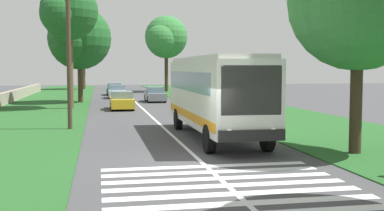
{
  "coord_description": "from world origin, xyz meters",
  "views": [
    {
      "loc": [
        -16.4,
        3.43,
        3.21
      ],
      "look_at": [
        4.48,
        -0.54,
        1.6
      ],
      "focal_mm": 46.04,
      "sensor_mm": 36.0,
      "label": 1
    }
  ],
  "objects_px": {
    "coach_bus": "(215,92)",
    "roadside_tree_left_0": "(68,14)",
    "roadside_tree_left_2": "(83,44)",
    "roadside_tree_right_0": "(165,38)",
    "roadside_tree_right_1": "(354,4)",
    "trailing_car_2": "(117,92)",
    "trailing_car_0": "(122,101)",
    "roadside_tree_left_1": "(78,40)",
    "trailing_car_1": "(155,95)",
    "utility_pole": "(69,55)",
    "trailing_car_3": "(114,89)"
  },
  "relations": [
    {
      "from": "coach_bus",
      "to": "roadside_tree_left_0",
      "type": "height_order",
      "value": "roadside_tree_left_0"
    },
    {
      "from": "roadside_tree_left_2",
      "to": "roadside_tree_right_0",
      "type": "distance_m",
      "value": 14.75
    },
    {
      "from": "coach_bus",
      "to": "roadside_tree_left_0",
      "type": "bearing_deg",
      "value": 22.58
    },
    {
      "from": "roadside_tree_right_0",
      "to": "roadside_tree_right_1",
      "type": "relative_size",
      "value": 1.24
    },
    {
      "from": "trailing_car_2",
      "to": "roadside_tree_right_1",
      "type": "height_order",
      "value": "roadside_tree_right_1"
    },
    {
      "from": "trailing_car_0",
      "to": "roadside_tree_left_2",
      "type": "relative_size",
      "value": 0.45
    },
    {
      "from": "roadside_tree_left_1",
      "to": "roadside_tree_left_2",
      "type": "distance_m",
      "value": 29.56
    },
    {
      "from": "trailing_car_1",
      "to": "roadside_tree_left_0",
      "type": "height_order",
      "value": "roadside_tree_left_0"
    },
    {
      "from": "coach_bus",
      "to": "trailing_car_2",
      "type": "bearing_deg",
      "value": 5.97
    },
    {
      "from": "trailing_car_0",
      "to": "roadside_tree_left_1",
      "type": "relative_size",
      "value": 0.48
    },
    {
      "from": "coach_bus",
      "to": "trailing_car_2",
      "type": "xyz_separation_m",
      "value": [
        31.61,
        3.31,
        -1.48
      ]
    },
    {
      "from": "roadside_tree_right_0",
      "to": "roadside_tree_left_2",
      "type": "bearing_deg",
      "value": 49.67
    },
    {
      "from": "roadside_tree_right_1",
      "to": "utility_pole",
      "type": "distance_m",
      "value": 14.47
    },
    {
      "from": "trailing_car_3",
      "to": "roadside_tree_left_2",
      "type": "distance_m",
      "value": 18.09
    },
    {
      "from": "roadside_tree_left_0",
      "to": "trailing_car_3",
      "type": "bearing_deg",
      "value": -11.7
    },
    {
      "from": "trailing_car_1",
      "to": "utility_pole",
      "type": "relative_size",
      "value": 0.58
    },
    {
      "from": "trailing_car_0",
      "to": "roadside_tree_right_0",
      "type": "distance_m",
      "value": 29.92
    },
    {
      "from": "roadside_tree_left_0",
      "to": "roadside_tree_right_1",
      "type": "height_order",
      "value": "roadside_tree_left_0"
    },
    {
      "from": "trailing_car_1",
      "to": "trailing_car_3",
      "type": "bearing_deg",
      "value": 15.1
    },
    {
      "from": "trailing_car_3",
      "to": "roadside_tree_left_0",
      "type": "relative_size",
      "value": 0.44
    },
    {
      "from": "roadside_tree_left_0",
      "to": "utility_pole",
      "type": "bearing_deg",
      "value": -176.65
    },
    {
      "from": "roadside_tree_right_0",
      "to": "roadside_tree_right_1",
      "type": "distance_m",
      "value": 50.06
    },
    {
      "from": "trailing_car_2",
      "to": "roadside_tree_left_1",
      "type": "height_order",
      "value": "roadside_tree_left_1"
    },
    {
      "from": "trailing_car_1",
      "to": "trailing_car_0",
      "type": "bearing_deg",
      "value": 156.91
    },
    {
      "from": "roadside_tree_left_2",
      "to": "utility_pole",
      "type": "distance_m",
      "value": 50.19
    },
    {
      "from": "trailing_car_1",
      "to": "trailing_car_3",
      "type": "distance_m",
      "value": 13.42
    },
    {
      "from": "roadside_tree_left_2",
      "to": "trailing_car_2",
      "type": "bearing_deg",
      "value": -169.64
    },
    {
      "from": "trailing_car_1",
      "to": "roadside_tree_right_1",
      "type": "xyz_separation_m",
      "value": [
        -30.13,
        -3.97,
        4.91
      ]
    },
    {
      "from": "trailing_car_2",
      "to": "roadside_tree_left_0",
      "type": "height_order",
      "value": "roadside_tree_left_0"
    },
    {
      "from": "roadside_tree_left_0",
      "to": "roadside_tree_right_0",
      "type": "xyz_separation_m",
      "value": [
        26.94,
        -11.26,
        -0.22
      ]
    },
    {
      "from": "trailing_car_2",
      "to": "roadside_tree_right_0",
      "type": "xyz_separation_m",
      "value": [
        13.43,
        -7.04,
        6.6
      ]
    },
    {
      "from": "trailing_car_3",
      "to": "trailing_car_2",
      "type": "bearing_deg",
      "value": -179.3
    },
    {
      "from": "trailing_car_2",
      "to": "utility_pole",
      "type": "relative_size",
      "value": 0.58
    },
    {
      "from": "roadside_tree_right_1",
      "to": "roadside_tree_right_0",
      "type": "bearing_deg",
      "value": 0.39
    },
    {
      "from": "trailing_car_2",
      "to": "roadside_tree_left_1",
      "type": "bearing_deg",
      "value": 150.3
    },
    {
      "from": "trailing_car_0",
      "to": "utility_pole",
      "type": "distance_m",
      "value": 13.11
    },
    {
      "from": "trailing_car_3",
      "to": "roadside_tree_right_1",
      "type": "height_order",
      "value": "roadside_tree_right_1"
    },
    {
      "from": "roadside_tree_left_2",
      "to": "roadside_tree_right_1",
      "type": "xyz_separation_m",
      "value": [
        -59.58,
        -11.58,
        -1.28
      ]
    },
    {
      "from": "trailing_car_3",
      "to": "roadside_tree_left_0",
      "type": "bearing_deg",
      "value": 168.3
    },
    {
      "from": "roadside_tree_left_2",
      "to": "roadside_tree_right_1",
      "type": "bearing_deg",
      "value": -169.0
    },
    {
      "from": "trailing_car_0",
      "to": "trailing_car_3",
      "type": "bearing_deg",
      "value": -0.2
    },
    {
      "from": "utility_pole",
      "to": "roadside_tree_right_0",
      "type": "bearing_deg",
      "value": -14.47
    },
    {
      "from": "trailing_car_2",
      "to": "roadside_tree_left_0",
      "type": "relative_size",
      "value": 0.44
    },
    {
      "from": "roadside_tree_left_1",
      "to": "roadside_tree_right_1",
      "type": "xyz_separation_m",
      "value": [
        -30.04,
        -11.13,
        -0.29
      ]
    },
    {
      "from": "utility_pole",
      "to": "roadside_tree_left_2",
      "type": "bearing_deg",
      "value": 0.89
    },
    {
      "from": "trailing_car_0",
      "to": "roadside_tree_left_1",
      "type": "distance_m",
      "value": 10.42
    },
    {
      "from": "roadside_tree_right_1",
      "to": "utility_pole",
      "type": "relative_size",
      "value": 1.12
    },
    {
      "from": "coach_bus",
      "to": "roadside_tree_left_2",
      "type": "relative_size",
      "value": 1.16
    },
    {
      "from": "trailing_car_1",
      "to": "trailing_car_2",
      "type": "distance_m",
      "value": 7.32
    },
    {
      "from": "trailing_car_1",
      "to": "roadside_tree_left_2",
      "type": "distance_m",
      "value": 31.04
    }
  ]
}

